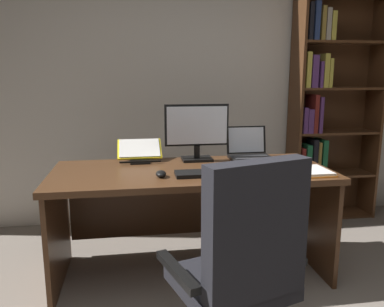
% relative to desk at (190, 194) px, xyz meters
% --- Properties ---
extents(wall_back, '(5.37, 0.12, 2.71)m').
position_rel_desk_xyz_m(wall_back, '(0.15, 1.06, 0.80)').
color(wall_back, beige).
rests_on(wall_back, ground).
extents(desk, '(1.84, 0.79, 0.75)m').
position_rel_desk_xyz_m(desk, '(0.00, 0.00, 0.00)').
color(desk, '#4C2D19').
rests_on(desk, ground).
extents(bookshelf, '(0.83, 0.29, 2.08)m').
position_rel_desk_xyz_m(bookshelf, '(1.42, 0.83, 0.46)').
color(bookshelf, '#4C2D19').
rests_on(bookshelf, ground).
extents(office_chair, '(0.70, 0.61, 1.03)m').
position_rel_desk_xyz_m(office_chair, '(0.09, -0.99, -0.12)').
color(office_chair, black).
rests_on(office_chair, ground).
extents(monitor, '(0.47, 0.16, 0.41)m').
position_rel_desk_xyz_m(monitor, '(0.08, 0.19, 0.40)').
color(monitor, black).
rests_on(monitor, desk).
extents(laptop, '(0.31, 0.27, 0.23)m').
position_rel_desk_xyz_m(laptop, '(0.49, 0.19, 0.25)').
color(laptop, black).
rests_on(laptop, desk).
extents(keyboard, '(0.42, 0.15, 0.02)m').
position_rel_desk_xyz_m(keyboard, '(0.08, -0.25, 0.21)').
color(keyboard, black).
rests_on(keyboard, desk).
extents(computer_mouse, '(0.06, 0.10, 0.04)m').
position_rel_desk_xyz_m(computer_mouse, '(-0.22, -0.25, 0.22)').
color(computer_mouse, black).
rests_on(computer_mouse, desk).
extents(reading_stand_with_book, '(0.32, 0.27, 0.14)m').
position_rel_desk_xyz_m(reading_stand_with_book, '(-0.33, 0.25, 0.27)').
color(reading_stand_with_book, black).
rests_on(reading_stand_with_book, desk).
extents(open_binder, '(0.45, 0.27, 0.02)m').
position_rel_desk_xyz_m(open_binder, '(0.64, -0.30, 0.21)').
color(open_binder, orange).
rests_on(open_binder, desk).
extents(notepad, '(0.17, 0.22, 0.01)m').
position_rel_desk_xyz_m(notepad, '(0.33, -0.07, 0.20)').
color(notepad, silver).
rests_on(notepad, desk).
extents(pen, '(0.14, 0.04, 0.01)m').
position_rel_desk_xyz_m(pen, '(0.35, -0.07, 0.21)').
color(pen, navy).
rests_on(pen, notepad).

